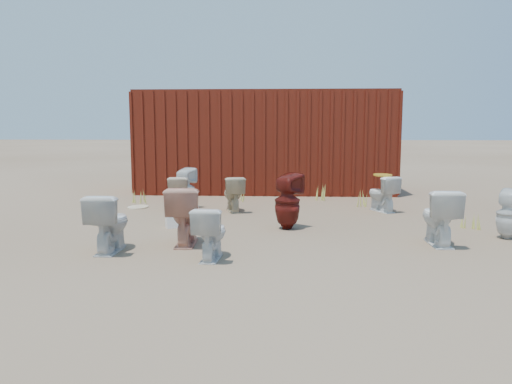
{
  "coord_description": "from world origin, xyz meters",
  "views": [
    {
      "loc": [
        0.41,
        -7.19,
        1.59
      ],
      "look_at": [
        0.0,
        0.6,
        0.55
      ],
      "focal_mm": 35.0,
      "sensor_mm": 36.0,
      "label": 1
    }
  ],
  "objects_px": {
    "toilet_front_maroon": "(287,201)",
    "toilet_front_pink": "(185,215)",
    "toilet_back_a": "(185,188)",
    "toilet_back_beige_left": "(181,193)",
    "shipping_container": "(266,142)",
    "toilet_front_a": "(109,223)",
    "toilet_back_e": "(508,214)",
    "toilet_front_c": "(211,233)",
    "toilet_back_yellowlid": "(382,194)",
    "toilet_front_e": "(439,217)",
    "loose_tank": "(182,216)",
    "toilet_back_beige_right": "(233,194)"
  },
  "relations": [
    {
      "from": "toilet_back_beige_left",
      "to": "toilet_back_beige_right",
      "type": "distance_m",
      "value": 1.0
    },
    {
      "from": "shipping_container",
      "to": "toilet_back_a",
      "type": "height_order",
      "value": "shipping_container"
    },
    {
      "from": "toilet_front_maroon",
      "to": "toilet_front_pink",
      "type": "bearing_deg",
      "value": 74.16
    },
    {
      "from": "toilet_front_e",
      "to": "toilet_front_maroon",
      "type": "bearing_deg",
      "value": -25.06
    },
    {
      "from": "toilet_front_a",
      "to": "toilet_back_e",
      "type": "xyz_separation_m",
      "value": [
        5.37,
        1.01,
        -0.02
      ]
    },
    {
      "from": "toilet_back_a",
      "to": "toilet_back_beige_left",
      "type": "xyz_separation_m",
      "value": [
        -0.05,
        -0.17,
        -0.07
      ]
    },
    {
      "from": "toilet_front_e",
      "to": "toilet_back_beige_left",
      "type": "bearing_deg",
      "value": -32.92
    },
    {
      "from": "toilet_front_c",
      "to": "toilet_back_a",
      "type": "distance_m",
      "value": 3.75
    },
    {
      "from": "shipping_container",
      "to": "loose_tank",
      "type": "distance_m",
      "value": 4.96
    },
    {
      "from": "toilet_back_yellowlid",
      "to": "toilet_back_e",
      "type": "bearing_deg",
      "value": 95.59
    },
    {
      "from": "toilet_front_a",
      "to": "toilet_front_e",
      "type": "bearing_deg",
      "value": -170.49
    },
    {
      "from": "toilet_front_c",
      "to": "toilet_back_a",
      "type": "relative_size",
      "value": 0.81
    },
    {
      "from": "toilet_back_a",
      "to": "toilet_back_yellowlid",
      "type": "bearing_deg",
      "value": -158.55
    },
    {
      "from": "toilet_front_maroon",
      "to": "toilet_back_e",
      "type": "xyz_separation_m",
      "value": [
        3.1,
        -0.51,
        -0.08
      ]
    },
    {
      "from": "toilet_front_c",
      "to": "loose_tank",
      "type": "height_order",
      "value": "toilet_front_c"
    },
    {
      "from": "toilet_front_a",
      "to": "toilet_front_maroon",
      "type": "distance_m",
      "value": 2.73
    },
    {
      "from": "shipping_container",
      "to": "toilet_front_c",
      "type": "bearing_deg",
      "value": -93.81
    },
    {
      "from": "toilet_back_a",
      "to": "toilet_back_yellowlid",
      "type": "distance_m",
      "value": 3.72
    },
    {
      "from": "toilet_back_beige_right",
      "to": "loose_tank",
      "type": "relative_size",
      "value": 1.33
    },
    {
      "from": "toilet_back_e",
      "to": "toilet_front_a",
      "type": "bearing_deg",
      "value": 48.7
    },
    {
      "from": "toilet_front_e",
      "to": "loose_tank",
      "type": "bearing_deg",
      "value": -15.59
    },
    {
      "from": "toilet_front_maroon",
      "to": "loose_tank",
      "type": "bearing_deg",
      "value": 33.67
    },
    {
      "from": "toilet_back_beige_right",
      "to": "loose_tank",
      "type": "bearing_deg",
      "value": 50.38
    },
    {
      "from": "shipping_container",
      "to": "toilet_back_beige_left",
      "type": "height_order",
      "value": "shipping_container"
    },
    {
      "from": "toilet_front_maroon",
      "to": "toilet_back_yellowlid",
      "type": "relative_size",
      "value": 1.29
    },
    {
      "from": "toilet_front_a",
      "to": "toilet_front_pink",
      "type": "xyz_separation_m",
      "value": [
        0.89,
        0.44,
        0.02
      ]
    },
    {
      "from": "shipping_container",
      "to": "toilet_front_pink",
      "type": "relative_size",
      "value": 7.56
    },
    {
      "from": "toilet_back_yellowlid",
      "to": "toilet_back_e",
      "type": "distance_m",
      "value": 2.58
    },
    {
      "from": "toilet_front_maroon",
      "to": "toilet_back_a",
      "type": "xyz_separation_m",
      "value": [
        -1.94,
        1.8,
        -0.04
      ]
    },
    {
      "from": "toilet_back_e",
      "to": "toilet_back_yellowlid",
      "type": "bearing_deg",
      "value": -20.98
    },
    {
      "from": "toilet_back_beige_right",
      "to": "toilet_back_e",
      "type": "xyz_separation_m",
      "value": [
        4.1,
        -2.05,
        0.02
      ]
    },
    {
      "from": "toilet_front_e",
      "to": "toilet_back_yellowlid",
      "type": "height_order",
      "value": "toilet_front_e"
    },
    {
      "from": "toilet_front_pink",
      "to": "loose_tank",
      "type": "distance_m",
      "value": 1.21
    },
    {
      "from": "toilet_front_e",
      "to": "toilet_back_a",
      "type": "xyz_separation_m",
      "value": [
        -3.96,
        2.73,
        0.01
      ]
    },
    {
      "from": "toilet_front_c",
      "to": "shipping_container",
      "type": "bearing_deg",
      "value": -89.65
    },
    {
      "from": "toilet_front_c",
      "to": "toilet_back_beige_right",
      "type": "bearing_deg",
      "value": -84.84
    },
    {
      "from": "toilet_back_beige_right",
      "to": "toilet_back_yellowlid",
      "type": "distance_m",
      "value": 2.78
    },
    {
      "from": "toilet_back_yellowlid",
      "to": "shipping_container",
      "type": "bearing_deg",
      "value": -79.02
    },
    {
      "from": "loose_tank",
      "to": "toilet_back_beige_left",
      "type": "bearing_deg",
      "value": 80.2
    },
    {
      "from": "shipping_container",
      "to": "toilet_back_beige_left",
      "type": "bearing_deg",
      "value": -115.27
    },
    {
      "from": "toilet_front_c",
      "to": "toilet_front_e",
      "type": "bearing_deg",
      "value": -159.19
    },
    {
      "from": "toilet_front_pink",
      "to": "toilet_front_maroon",
      "type": "distance_m",
      "value": 1.75
    },
    {
      "from": "shipping_container",
      "to": "toilet_front_e",
      "type": "xyz_separation_m",
      "value": [
        2.51,
        -5.71,
        -0.82
      ]
    },
    {
      "from": "toilet_back_beige_left",
      "to": "toilet_back_yellowlid",
      "type": "distance_m",
      "value": 3.76
    },
    {
      "from": "toilet_front_pink",
      "to": "toilet_back_a",
      "type": "relative_size",
      "value": 1.01
    },
    {
      "from": "toilet_front_e",
      "to": "toilet_back_beige_right",
      "type": "bearing_deg",
      "value": -39.71
    },
    {
      "from": "toilet_front_maroon",
      "to": "toilet_back_a",
      "type": "relative_size",
      "value": 1.1
    },
    {
      "from": "toilet_front_pink",
      "to": "toilet_back_beige_left",
      "type": "distance_m",
      "value": 2.77
    },
    {
      "from": "toilet_front_maroon",
      "to": "toilet_front_a",
      "type": "bearing_deg",
      "value": 70.1
    },
    {
      "from": "toilet_front_pink",
      "to": "toilet_back_beige_right",
      "type": "height_order",
      "value": "toilet_front_pink"
    }
  ]
}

